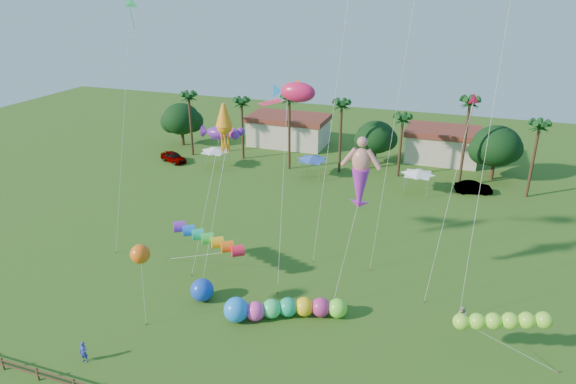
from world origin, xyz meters
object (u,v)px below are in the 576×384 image
(car_a, at_px, (173,157))
(spectator_b, at_px, (462,317))
(caterpillar_inflatable, at_px, (281,309))
(car_b, at_px, (474,188))
(spectator_a, at_px, (84,352))
(blue_ball, at_px, (202,290))

(car_a, xyz_separation_m, spectator_b, (41.31, -26.81, 0.15))
(spectator_b, bearing_deg, caterpillar_inflatable, -117.42)
(car_b, height_order, spectator_a, spectator_a)
(spectator_a, bearing_deg, caterpillar_inflatable, 33.07)
(car_b, relative_size, blue_ball, 2.31)
(car_a, xyz_separation_m, caterpillar_inflatable, (27.87, -30.22, 0.06))
(spectator_b, bearing_deg, blue_ball, -122.46)
(car_a, relative_size, blue_ball, 2.35)
(caterpillar_inflatable, bearing_deg, blue_ball, 155.25)
(car_b, relative_size, spectator_b, 2.43)
(car_a, xyz_separation_m, blue_ball, (20.88, -30.12, 0.19))
(spectator_b, xyz_separation_m, blue_ball, (-20.43, -3.31, 0.05))
(spectator_b, bearing_deg, spectator_a, -104.32)
(caterpillar_inflatable, bearing_deg, spectator_a, -164.09)
(car_a, xyz_separation_m, spectator_a, (16.70, -39.53, 0.03))
(car_a, bearing_deg, car_b, -64.82)
(spectator_b, xyz_separation_m, caterpillar_inflatable, (-13.44, -3.41, -0.09))
(car_b, xyz_separation_m, spectator_a, (-25.07, -41.51, 0.06))
(blue_ball, bearing_deg, car_a, 124.74)
(caterpillar_inflatable, distance_m, blue_ball, 6.99)
(spectator_a, distance_m, caterpillar_inflatable, 14.55)
(spectator_a, height_order, caterpillar_inflatable, caterpillar_inflatable)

